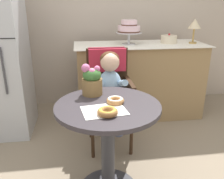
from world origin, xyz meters
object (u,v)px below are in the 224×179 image
wicker_chair (108,82)px  flower_vase (92,80)px  table_lamp (195,25)px  donut_front (115,100)px  seated_child (110,84)px  donut_mid (108,112)px  cafe_table (108,132)px  tiered_cake_stand (129,28)px  round_layer_cake (169,39)px

wicker_chair → flower_vase: 0.57m
table_lamp → donut_front: bearing=-132.0°
seated_child → donut_mid: size_ratio=5.67×
seated_child → donut_mid: bearing=-98.9°
seated_child → table_lamp: (1.09, 0.71, 0.44)m
flower_vase → seated_child: bearing=62.4°
cafe_table → table_lamp: size_ratio=2.53×
seated_child → tiered_cake_stand: 0.91m
cafe_table → donut_mid: (-0.02, -0.16, 0.23)m
tiered_cake_stand → donut_front: bearing=-105.4°
tiered_cake_stand → seated_child: bearing=-112.9°
wicker_chair → round_layer_cake: 1.06m
seated_child → flower_vase: size_ratio=3.08×
donut_front → flower_vase: size_ratio=0.51×
table_lamp → tiered_cake_stand: bearing=177.5°
cafe_table → wicker_chair: 0.73m
donut_mid → tiered_cake_stand: size_ratio=0.43×
seated_child → flower_vase: bearing=-117.6°
seated_child → table_lamp: size_ratio=2.55×
tiered_cake_stand → round_layer_cake: size_ratio=1.59×
donut_mid → round_layer_cake: 1.75m
donut_mid → flower_vase: 0.38m
cafe_table → donut_front: bearing=13.6°
seated_child → flower_vase: 0.42m
tiered_cake_stand → wicker_chair: bearing=-118.1°
donut_front → flower_vase: bearing=127.1°
donut_front → table_lamp: (1.13, 1.25, 0.37)m
round_layer_cake → table_lamp: bearing=-10.4°
seated_child → tiered_cake_stand: (0.32, 0.75, 0.40)m
wicker_chair → flower_vase: bearing=-108.6°
table_lamp → wicker_chair: bearing=-153.0°
seated_child → round_layer_cake: round_layer_cake is taller
cafe_table → donut_front: (0.05, 0.01, 0.23)m
seated_child → cafe_table: bearing=-99.3°
flower_vase → round_layer_cake: bearing=48.3°
donut_front → donut_mid: bearing=-113.1°
donut_front → round_layer_cake: (0.85, 1.30, 0.21)m
cafe_table → round_layer_cake: size_ratio=3.82×
donut_front → round_layer_cake: 1.57m
tiered_cake_stand → table_lamp: size_ratio=1.05×
cafe_table → donut_front: donut_front is taller
cafe_table → donut_mid: bearing=-97.2°
donut_mid → wicker_chair: bearing=82.7°
seated_child → wicker_chair: bearing=90.0°
cafe_table → tiered_cake_stand: (0.41, 1.30, 0.57)m
cafe_table → round_layer_cake: bearing=55.6°
cafe_table → donut_mid: size_ratio=5.62×
donut_front → round_layer_cake: round_layer_cake is taller
wicker_chair → seated_child: 0.16m
cafe_table → flower_vase: flower_vase is taller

